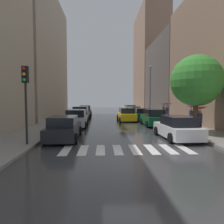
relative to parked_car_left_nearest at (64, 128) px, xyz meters
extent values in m
cube|color=#343437|center=(3.79, 18.82, -0.75)|extent=(28.00, 72.00, 0.04)
cube|color=gray|center=(-2.71, 18.82, -0.66)|extent=(3.00, 72.00, 0.15)
cube|color=gray|center=(10.29, 18.82, -0.66)|extent=(3.00, 72.00, 0.15)
cube|color=silver|center=(0.64, -2.95, -0.72)|extent=(0.45, 2.20, 0.01)
cube|color=silver|center=(1.54, -2.95, -0.72)|extent=(0.45, 2.20, 0.01)
cube|color=silver|center=(2.44, -2.95, -0.72)|extent=(0.45, 2.20, 0.01)
cube|color=silver|center=(3.34, -2.95, -0.72)|extent=(0.45, 2.20, 0.01)
cube|color=silver|center=(4.24, -2.95, -0.72)|extent=(0.45, 2.20, 0.01)
cube|color=silver|center=(5.14, -2.95, -0.72)|extent=(0.45, 2.20, 0.01)
cube|color=silver|center=(6.04, -2.95, -0.72)|extent=(0.45, 2.20, 0.01)
cube|color=silver|center=(6.94, -2.95, -0.72)|extent=(0.45, 2.20, 0.01)
cube|color=#B2A38C|center=(-7.21, 17.38, 8.26)|extent=(6.00, 18.43, 17.98)
cube|color=#564C47|center=(14.79, 22.49, 5.84)|extent=(6.00, 15.94, 13.14)
cube|color=#8C6B56|center=(14.79, 39.16, 11.71)|extent=(6.00, 16.33, 24.87)
cube|color=black|center=(0.00, 0.06, -0.18)|extent=(1.93, 4.72, 0.75)
cube|color=black|center=(0.00, -0.17, 0.51)|extent=(1.67, 2.61, 0.62)
cylinder|color=black|center=(-0.95, 1.59, -0.41)|extent=(0.23, 0.64, 0.64)
cylinder|color=black|center=(0.88, 1.63, -0.41)|extent=(0.23, 0.64, 0.64)
cylinder|color=black|center=(-0.88, -1.50, -0.41)|extent=(0.23, 0.64, 0.64)
cylinder|color=black|center=(0.95, -1.46, -0.41)|extent=(0.23, 0.64, 0.64)
cube|color=#B2B7BF|center=(0.04, 6.29, -0.14)|extent=(1.91, 4.05, 0.82)
cube|color=black|center=(0.04, 6.09, 0.61)|extent=(1.68, 2.23, 0.67)
cylinder|color=black|center=(-0.92, 7.63, -0.41)|extent=(0.22, 0.64, 0.64)
cylinder|color=black|center=(0.99, 7.63, -0.41)|extent=(0.22, 0.64, 0.64)
cylinder|color=black|center=(-0.91, 4.96, -0.41)|extent=(0.22, 0.64, 0.64)
cylinder|color=black|center=(0.99, 4.96, -0.41)|extent=(0.22, 0.64, 0.64)
cube|color=#0C4C2D|center=(-0.20, 12.97, -0.12)|extent=(2.05, 4.62, 0.86)
cube|color=black|center=(-0.21, 12.74, 0.66)|extent=(1.77, 2.56, 0.70)
cylinder|color=black|center=(-1.13, 14.50, -0.41)|extent=(0.24, 0.65, 0.64)
cylinder|color=black|center=(0.80, 14.45, -0.41)|extent=(0.24, 0.65, 0.64)
cylinder|color=black|center=(-1.21, 11.48, -0.41)|extent=(0.24, 0.65, 0.64)
cylinder|color=black|center=(0.72, 11.43, -0.41)|extent=(0.24, 0.65, 0.64)
cube|color=maroon|center=(-0.20, 19.63, -0.14)|extent=(1.93, 4.81, 0.83)
cube|color=black|center=(-0.19, 19.40, 0.62)|extent=(1.64, 2.66, 0.68)
cylinder|color=black|center=(-1.14, 21.17, -0.41)|extent=(0.24, 0.65, 0.64)
cylinder|color=black|center=(0.63, 21.23, -0.41)|extent=(0.24, 0.65, 0.64)
cylinder|color=black|center=(-1.03, 18.04, -0.41)|extent=(0.24, 0.65, 0.64)
cylinder|color=black|center=(0.74, 18.10, -0.41)|extent=(0.24, 0.65, 0.64)
cube|color=silver|center=(7.55, -0.09, -0.18)|extent=(2.08, 4.44, 0.75)
cube|color=black|center=(7.56, -0.31, 0.50)|extent=(1.78, 2.46, 0.61)
cylinder|color=black|center=(6.54, 1.32, -0.41)|extent=(0.24, 0.65, 0.64)
cylinder|color=black|center=(8.46, 1.39, -0.41)|extent=(0.24, 0.65, 0.64)
cylinder|color=black|center=(6.65, -1.56, -0.41)|extent=(0.24, 0.65, 0.64)
cylinder|color=black|center=(8.56, -1.49, -0.41)|extent=(0.24, 0.65, 0.64)
cube|color=#0C4C2D|center=(7.66, 6.68, -0.14)|extent=(1.88, 4.19, 0.82)
cube|color=black|center=(7.66, 6.47, 0.60)|extent=(1.64, 2.31, 0.67)
cylinder|color=black|center=(6.72, 8.05, -0.41)|extent=(0.23, 0.64, 0.64)
cylinder|color=black|center=(8.57, 8.06, -0.41)|extent=(0.23, 0.64, 0.64)
cylinder|color=black|center=(6.75, 5.29, -0.41)|extent=(0.23, 0.64, 0.64)
cylinder|color=black|center=(8.59, 5.31, -0.41)|extent=(0.23, 0.64, 0.64)
cube|color=#0C4C2D|center=(7.57, 12.60, -0.18)|extent=(1.94, 4.30, 0.75)
cube|color=black|center=(7.57, 12.39, 0.50)|extent=(1.68, 2.38, 0.61)
cylinder|color=black|center=(6.61, 14.00, -0.41)|extent=(0.23, 0.64, 0.64)
cylinder|color=black|center=(8.47, 14.03, -0.41)|extent=(0.23, 0.64, 0.64)
cylinder|color=black|center=(6.66, 11.18, -0.41)|extent=(0.23, 0.64, 0.64)
cylinder|color=black|center=(8.52, 11.21, -0.41)|extent=(0.23, 0.64, 0.64)
cube|color=silver|center=(7.59, 18.73, -0.18)|extent=(2.05, 4.56, 0.75)
cube|color=black|center=(7.58, 18.51, 0.50)|extent=(1.74, 2.53, 0.61)
cylinder|color=black|center=(6.72, 20.25, -0.41)|extent=(0.25, 0.65, 0.64)
cylinder|color=black|center=(8.58, 20.17, -0.41)|extent=(0.25, 0.65, 0.64)
cylinder|color=black|center=(6.59, 17.29, -0.41)|extent=(0.25, 0.65, 0.64)
cylinder|color=black|center=(8.45, 17.21, -0.41)|extent=(0.25, 0.65, 0.64)
cube|color=black|center=(7.70, 24.48, -0.16)|extent=(2.06, 4.53, 0.79)
cube|color=black|center=(7.71, 24.26, 0.55)|extent=(1.75, 2.52, 0.64)
cylinder|color=black|center=(6.70, 25.91, -0.41)|extent=(0.25, 0.65, 0.64)
cylinder|color=black|center=(8.57, 25.99, -0.41)|extent=(0.25, 0.65, 0.64)
cylinder|color=black|center=(6.83, 22.97, -0.41)|extent=(0.25, 0.65, 0.64)
cylinder|color=black|center=(8.69, 23.05, -0.41)|extent=(0.25, 0.65, 0.64)
cube|color=yellow|center=(5.52, 11.53, -0.16)|extent=(1.95, 4.67, 0.80)
cube|color=black|center=(5.52, 11.30, 0.57)|extent=(1.68, 2.58, 0.65)
cube|color=#F2EDCC|center=(5.52, 11.30, 0.99)|extent=(0.21, 0.36, 0.18)
cylinder|color=black|center=(4.56, 13.04, -0.41)|extent=(0.23, 0.64, 0.64)
cylinder|color=black|center=(6.41, 13.08, -0.41)|extent=(0.23, 0.64, 0.64)
cylinder|color=black|center=(4.63, 9.98, -0.41)|extent=(0.23, 0.64, 0.64)
cylinder|color=black|center=(6.48, 10.02, -0.41)|extent=(0.23, 0.64, 0.64)
cylinder|color=black|center=(10.06, 1.82, -0.19)|extent=(0.28, 0.28, 0.78)
cylinder|color=navy|center=(10.06, 1.82, 0.51)|extent=(0.36, 0.36, 0.62)
sphere|color=tan|center=(10.06, 1.82, 0.95)|extent=(0.25, 0.25, 0.25)
cone|color=red|center=(10.06, 1.82, 1.23)|extent=(0.99, 0.99, 0.20)
cylinder|color=#333338|center=(10.06, 1.82, 0.87)|extent=(0.02, 0.02, 0.72)
cylinder|color=black|center=(10.28, 11.83, -0.16)|extent=(0.28, 0.28, 0.85)
cylinder|color=brown|center=(10.28, 11.83, 0.60)|extent=(0.36, 0.36, 0.67)
sphere|color=tan|center=(10.28, 11.83, 1.07)|extent=(0.26, 0.26, 0.26)
cone|color=#19723F|center=(10.28, 11.83, 1.36)|extent=(1.13, 1.13, 0.20)
cylinder|color=#333338|center=(10.28, 11.83, 0.98)|extent=(0.02, 0.02, 0.76)
cylinder|color=gray|center=(9.72, 8.69, -0.14)|extent=(0.28, 0.28, 0.87)
cylinder|color=navy|center=(9.72, 8.69, 0.64)|extent=(0.36, 0.36, 0.69)
sphere|color=tan|center=(9.72, 8.69, 1.12)|extent=(0.27, 0.27, 0.27)
cone|color=#8C1E8C|center=(9.72, 8.69, 1.41)|extent=(1.08, 1.08, 0.20)
cylinder|color=#333338|center=(9.72, 8.69, 1.03)|extent=(0.02, 0.02, 0.78)
cylinder|color=gray|center=(11.25, 6.10, -0.19)|extent=(0.28, 0.28, 0.77)
cylinder|color=navy|center=(11.25, 6.10, 0.50)|extent=(0.36, 0.36, 0.61)
sphere|color=tan|center=(11.25, 6.10, 0.92)|extent=(0.24, 0.24, 0.24)
cone|color=#8C1E8C|center=(11.25, 6.10, 1.21)|extent=(1.04, 1.04, 0.20)
cylinder|color=#333338|center=(11.25, 6.10, 0.85)|extent=(0.02, 0.02, 0.71)
cylinder|color=#513823|center=(9.67, 1.76, 0.55)|extent=(0.36, 0.36, 2.26)
sphere|color=#388A31|center=(9.67, 1.76, 3.33)|extent=(3.88, 3.88, 3.88)
cylinder|color=black|center=(-1.66, -2.05, 1.12)|extent=(0.12, 0.12, 3.40)
cube|color=black|center=(-1.66, -2.05, 3.27)|extent=(0.30, 0.30, 0.90)
sphere|color=red|center=(-1.66, -2.23, 3.57)|extent=(0.18, 0.18, 0.18)
sphere|color=#F2A519|center=(-1.66, -2.23, 3.27)|extent=(0.18, 0.18, 0.18)
sphere|color=green|center=(-1.66, -2.23, 2.97)|extent=(0.18, 0.18, 0.18)
cylinder|color=#595B60|center=(9.34, 15.31, 2.92)|extent=(0.16, 0.16, 6.99)
ellipsoid|color=beige|center=(9.34, 15.31, 6.56)|extent=(0.60, 0.28, 0.24)
camera|label=1|loc=(2.54, -13.49, 1.91)|focal=32.71mm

